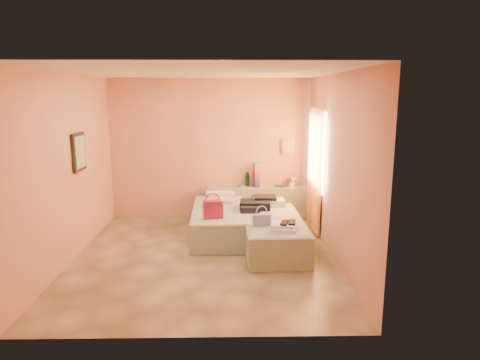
% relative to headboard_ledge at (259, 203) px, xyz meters
% --- Properties ---
extents(ground, '(4.50, 4.50, 0.00)m').
position_rel_headboard_ledge_xyz_m(ground, '(-0.98, -2.10, -0.33)').
color(ground, tan).
rests_on(ground, ground).
extents(room_walls, '(4.02, 4.51, 2.81)m').
position_rel_headboard_ledge_xyz_m(room_walls, '(-0.77, -1.53, 1.46)').
color(room_walls, tan).
rests_on(room_walls, ground).
extents(headboard_ledge, '(2.05, 0.30, 0.65)m').
position_rel_headboard_ledge_xyz_m(headboard_ledge, '(0.00, 0.00, 0.00)').
color(headboard_ledge, '#969E81').
rests_on(headboard_ledge, ground).
extents(bed_left, '(0.96, 2.03, 0.50)m').
position_rel_headboard_ledge_xyz_m(bed_left, '(-0.77, -1.05, -0.08)').
color(bed_left, '#A5B995').
rests_on(bed_left, ground).
extents(bed_right, '(0.96, 2.03, 0.50)m').
position_rel_headboard_ledge_xyz_m(bed_right, '(0.13, -1.70, -0.08)').
color(bed_right, '#A5B995').
rests_on(bed_right, ground).
extents(water_bottle, '(0.08, 0.08, 0.28)m').
position_rel_headboard_ledge_xyz_m(water_bottle, '(-0.23, 0.08, 0.46)').
color(water_bottle, '#153A21').
rests_on(water_bottle, headboard_ledge).
extents(rainbow_box, '(0.14, 0.14, 0.50)m').
position_rel_headboard_ledge_xyz_m(rainbow_box, '(-0.05, 0.01, 0.57)').
color(rainbow_box, '#B81648').
rests_on(rainbow_box, headboard_ledge).
extents(small_dish, '(0.17, 0.17, 0.03)m').
position_rel_headboard_ledge_xyz_m(small_dish, '(-0.38, 0.04, 0.34)').
color(small_dish, '#478359').
rests_on(small_dish, headboard_ledge).
extents(green_book, '(0.21, 0.16, 0.03)m').
position_rel_headboard_ledge_xyz_m(green_book, '(0.42, 0.01, 0.34)').
color(green_book, '#224126').
rests_on(green_book, headboard_ledge).
extents(flower_vase, '(0.26, 0.26, 0.27)m').
position_rel_headboard_ledge_xyz_m(flower_vase, '(0.66, -0.02, 0.46)').
color(flower_vase, white).
rests_on(flower_vase, headboard_ledge).
extents(magenta_handbag, '(0.35, 0.24, 0.30)m').
position_rel_headboard_ledge_xyz_m(magenta_handbag, '(-0.86, -1.66, 0.32)').
color(magenta_handbag, '#B81648').
rests_on(magenta_handbag, bed_left).
extents(khaki_garment, '(0.40, 0.37, 0.06)m').
position_rel_headboard_ledge_xyz_m(khaki_garment, '(-0.64, -0.62, 0.20)').
color(khaki_garment, '#C3B87D').
rests_on(khaki_garment, bed_left).
extents(clothes_pile, '(0.65, 0.65, 0.17)m').
position_rel_headboard_ledge_xyz_m(clothes_pile, '(-0.08, -1.08, 0.26)').
color(clothes_pile, black).
rests_on(clothes_pile, bed_right).
extents(blue_handbag, '(0.29, 0.16, 0.18)m').
position_rel_headboard_ledge_xyz_m(blue_handbag, '(-0.09, -2.07, 0.26)').
color(blue_handbag, '#4560A7').
rests_on(blue_handbag, bed_right).
extents(towel_stack, '(0.42, 0.38, 0.10)m').
position_rel_headboard_ledge_xyz_m(towel_stack, '(0.24, -2.33, 0.23)').
color(towel_stack, white).
rests_on(towel_stack, bed_right).
extents(sandal_pair, '(0.25, 0.30, 0.03)m').
position_rel_headboard_ledge_xyz_m(sandal_pair, '(0.30, -2.31, 0.29)').
color(sandal_pair, black).
rests_on(sandal_pair, towel_stack).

